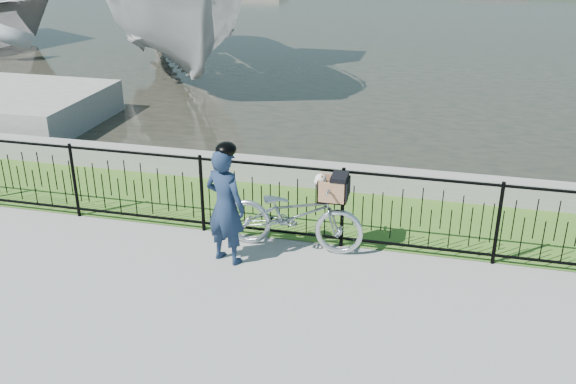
# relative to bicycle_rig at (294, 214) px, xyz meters

# --- Properties ---
(ground) EXTENTS (120.00, 120.00, 0.00)m
(ground) POSITION_rel_bicycle_rig_xyz_m (-0.38, -1.40, -0.51)
(ground) COLOR gray
(ground) RESTS_ON ground
(grass_strip) EXTENTS (60.00, 2.00, 0.01)m
(grass_strip) POSITION_rel_bicycle_rig_xyz_m (-0.38, 1.20, -0.51)
(grass_strip) COLOR #3F6720
(grass_strip) RESTS_ON ground
(quay_wall) EXTENTS (60.00, 0.30, 0.40)m
(quay_wall) POSITION_rel_bicycle_rig_xyz_m (-0.38, 2.20, -0.31)
(quay_wall) COLOR gray
(quay_wall) RESTS_ON ground
(fence) EXTENTS (14.00, 0.06, 1.15)m
(fence) POSITION_rel_bicycle_rig_xyz_m (-0.38, 0.20, 0.06)
(fence) COLOR black
(fence) RESTS_ON ground
(bicycle_rig) EXTENTS (1.91, 0.67, 1.15)m
(bicycle_rig) POSITION_rel_bicycle_rig_xyz_m (0.00, 0.00, 0.00)
(bicycle_rig) COLOR #B3B9C0
(bicycle_rig) RESTS_ON ground
(cyclist) EXTENTS (0.66, 0.54, 1.63)m
(cyclist) POSITION_rel_bicycle_rig_xyz_m (-0.77, -0.54, 0.30)
(cyclist) COLOR #16253F
(cyclist) RESTS_ON ground
(boat_near) EXTENTS (8.38, 10.18, 5.57)m
(boat_near) POSITION_rel_bicycle_rig_xyz_m (-5.67, 9.53, 1.49)
(boat_near) COLOR #ADADAD
(boat_near) RESTS_ON water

